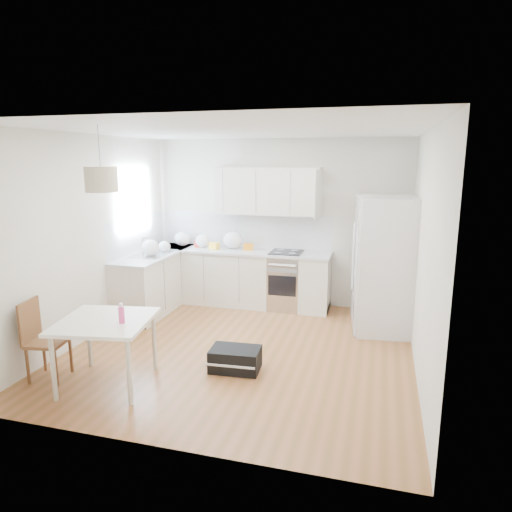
% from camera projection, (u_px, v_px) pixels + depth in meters
% --- Properties ---
extents(floor, '(4.20, 4.20, 0.00)m').
position_uv_depth(floor, '(241.00, 350.00, 5.80)').
color(floor, brown).
rests_on(floor, ground).
extents(ceiling, '(4.20, 4.20, 0.00)m').
position_uv_depth(ceiling, '(240.00, 130.00, 5.24)').
color(ceiling, white).
rests_on(ceiling, wall_back).
extents(wall_back, '(4.20, 0.00, 4.20)m').
position_uv_depth(wall_back, '(279.00, 223.00, 7.50)').
color(wall_back, beige).
rests_on(wall_back, floor).
extents(wall_left, '(0.00, 4.20, 4.20)m').
position_uv_depth(wall_left, '(90.00, 238.00, 6.07)').
color(wall_left, beige).
rests_on(wall_left, floor).
extents(wall_right, '(0.00, 4.20, 4.20)m').
position_uv_depth(wall_right, '(424.00, 255.00, 4.97)').
color(wall_right, beige).
rests_on(wall_right, floor).
extents(window_glassblock, '(0.02, 1.00, 1.00)m').
position_uv_depth(window_glassblock, '(134.00, 200.00, 7.07)').
color(window_glassblock, '#BFE0F9').
rests_on(window_glassblock, wall_left).
extents(cabinets_back, '(3.00, 0.60, 0.88)m').
position_uv_depth(cabinets_back, '(239.00, 278.00, 7.56)').
color(cabinets_back, beige).
rests_on(cabinets_back, floor).
extents(cabinets_left, '(0.60, 1.80, 0.88)m').
position_uv_depth(cabinets_left, '(156.00, 282.00, 7.31)').
color(cabinets_left, beige).
rests_on(cabinets_left, floor).
extents(counter_back, '(3.02, 0.64, 0.04)m').
position_uv_depth(counter_back, '(238.00, 251.00, 7.47)').
color(counter_back, '#B2B5B7').
rests_on(counter_back, cabinets_back).
extents(counter_left, '(0.64, 1.82, 0.04)m').
position_uv_depth(counter_left, '(155.00, 254.00, 7.21)').
color(counter_left, '#B2B5B7').
rests_on(counter_left, cabinets_left).
extents(backsplash_back, '(3.00, 0.01, 0.58)m').
position_uv_depth(backsplash_back, '(244.00, 230.00, 7.68)').
color(backsplash_back, white).
rests_on(backsplash_back, wall_back).
extents(backsplash_left, '(0.01, 1.80, 0.58)m').
position_uv_depth(backsplash_left, '(137.00, 234.00, 7.23)').
color(backsplash_left, white).
rests_on(backsplash_left, wall_left).
extents(upper_cabinets, '(1.70, 0.32, 0.75)m').
position_uv_depth(upper_cabinets, '(267.00, 191.00, 7.28)').
color(upper_cabinets, beige).
rests_on(upper_cabinets, wall_back).
extents(range_oven, '(0.50, 0.61, 0.88)m').
position_uv_depth(range_oven, '(286.00, 282.00, 7.35)').
color(range_oven, silver).
rests_on(range_oven, floor).
extents(sink, '(0.50, 0.80, 0.16)m').
position_uv_depth(sink, '(153.00, 254.00, 7.16)').
color(sink, silver).
rests_on(sink, counter_left).
extents(refrigerator, '(0.99, 1.03, 1.88)m').
position_uv_depth(refrigerator, '(385.00, 264.00, 6.34)').
color(refrigerator, silver).
rests_on(refrigerator, floor).
extents(dining_table, '(1.07, 1.07, 0.73)m').
position_uv_depth(dining_table, '(105.00, 327.00, 4.79)').
color(dining_table, beige).
rests_on(dining_table, floor).
extents(dining_chair, '(0.43, 0.43, 0.89)m').
position_uv_depth(dining_chair, '(48.00, 340.00, 4.96)').
color(dining_chair, '#542A19').
rests_on(dining_chair, floor).
extents(drink_bottle, '(0.08, 0.08, 0.21)m').
position_uv_depth(drink_bottle, '(121.00, 313.00, 4.65)').
color(drink_bottle, '#D43B7B').
rests_on(drink_bottle, dining_table).
extents(gym_bag, '(0.59, 0.40, 0.26)m').
position_uv_depth(gym_bag, '(235.00, 359.00, 5.22)').
color(gym_bag, black).
rests_on(gym_bag, floor).
extents(pendant_lamp, '(0.41, 0.41, 0.25)m').
position_uv_depth(pendant_lamp, '(101.00, 179.00, 4.48)').
color(pendant_lamp, beige).
rests_on(pendant_lamp, ceiling).
extents(grocery_bag_a, '(0.27, 0.23, 0.24)m').
position_uv_depth(grocery_bag_a, '(182.00, 239.00, 7.79)').
color(grocery_bag_a, white).
rests_on(grocery_bag_a, counter_back).
extents(grocery_bag_b, '(0.25, 0.22, 0.23)m').
position_uv_depth(grocery_bag_b, '(203.00, 241.00, 7.64)').
color(grocery_bag_b, white).
rests_on(grocery_bag_b, counter_back).
extents(grocery_bag_c, '(0.32, 0.27, 0.29)m').
position_uv_depth(grocery_bag_c, '(233.00, 240.00, 7.54)').
color(grocery_bag_c, white).
rests_on(grocery_bag_c, counter_back).
extents(grocery_bag_d, '(0.19, 0.16, 0.17)m').
position_uv_depth(grocery_bag_d, '(164.00, 246.00, 7.31)').
color(grocery_bag_d, white).
rests_on(grocery_bag_d, counter_back).
extents(grocery_bag_e, '(0.28, 0.24, 0.25)m').
position_uv_depth(grocery_bag_e, '(151.00, 248.00, 6.98)').
color(grocery_bag_e, white).
rests_on(grocery_bag_e, counter_left).
extents(snack_orange, '(0.18, 0.13, 0.11)m').
position_uv_depth(snack_orange, '(248.00, 247.00, 7.45)').
color(snack_orange, orange).
rests_on(snack_orange, counter_back).
extents(snack_yellow, '(0.18, 0.14, 0.11)m').
position_uv_depth(snack_yellow, '(214.00, 246.00, 7.52)').
color(snack_yellow, yellow).
rests_on(snack_yellow, counter_back).
extents(snack_red, '(0.17, 0.12, 0.11)m').
position_uv_depth(snack_red, '(200.00, 244.00, 7.70)').
color(snack_red, red).
rests_on(snack_red, counter_back).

